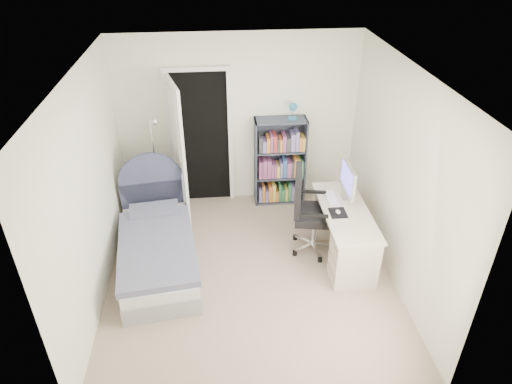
{
  "coord_description": "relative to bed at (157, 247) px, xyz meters",
  "views": [
    {
      "loc": [
        -0.34,
        -4.27,
        3.78
      ],
      "look_at": [
        0.1,
        0.28,
        0.99
      ],
      "focal_mm": 32.0,
      "sensor_mm": 36.0,
      "label": 1
    }
  ],
  "objects": [
    {
      "name": "office_chair",
      "position": [
        1.9,
        0.14,
        0.38
      ],
      "size": [
        0.62,
        0.64,
        1.16
      ],
      "color": "silver",
      "rests_on": "ground"
    },
    {
      "name": "room_shell",
      "position": [
        1.12,
        -0.28,
        0.99
      ],
      "size": [
        3.5,
        3.7,
        2.6
      ],
      "color": "gray",
      "rests_on": "ground"
    },
    {
      "name": "door",
      "position": [
        0.38,
        1.24,
        0.78
      ],
      "size": [
        0.92,
        0.81,
        2.06
      ],
      "color": "black",
      "rests_on": "ground"
    },
    {
      "name": "desk",
      "position": [
        2.33,
        -0.03,
        0.12
      ],
      "size": [
        0.56,
        1.4,
        1.15
      ],
      "color": "beige",
      "rests_on": "ground"
    },
    {
      "name": "bookcase",
      "position": [
        1.72,
        1.35,
        0.35
      ],
      "size": [
        0.74,
        0.32,
        1.57
      ],
      "color": "#3B4151",
      "rests_on": "ground"
    },
    {
      "name": "bed",
      "position": [
        0.0,
        0.0,
        0.0
      ],
      "size": [
        1.09,
        1.95,
        1.14
      ],
      "color": "gray",
      "rests_on": "ground"
    },
    {
      "name": "nightstand",
      "position": [
        -0.18,
        1.3,
        0.15
      ],
      "size": [
        0.42,
        0.42,
        0.62
      ],
      "color": "tan",
      "rests_on": "ground"
    },
    {
      "name": "floor_lamp",
      "position": [
        -0.02,
        1.01,
        0.38
      ],
      "size": [
        0.22,
        0.22,
        1.56
      ],
      "color": "silver",
      "rests_on": "ground"
    }
  ]
}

